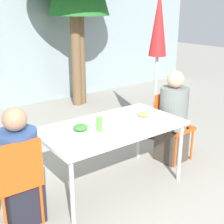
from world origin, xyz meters
TOP-DOWN VIEW (x-y plane):
  - ground_plane at (0.00, 0.00)m, footprint 24.00×24.00m
  - dining_table at (0.00, 0.00)m, footprint 1.55×0.84m
  - chair_left at (-1.08, -0.03)m, footprint 0.42×0.42m
  - person_left at (-1.02, 0.05)m, footprint 0.37×0.37m
  - chair_right at (1.07, 0.13)m, footprint 0.42×0.42m
  - person_right at (1.02, 0.05)m, footprint 0.36×0.36m
  - closed_umbrella at (1.43, 0.80)m, footprint 0.36×0.36m
  - plate_0 at (-0.36, 0.05)m, footprint 0.28×0.28m
  - plate_1 at (0.44, -0.02)m, footprint 0.25×0.25m
  - bottle at (-0.20, -0.05)m, footprint 0.06×0.06m
  - drinking_cup at (0.08, 0.12)m, footprint 0.07×0.07m
  - salad_bowl at (0.26, 0.21)m, footprint 0.16×0.16m

SIDE VIEW (x-z plane):
  - ground_plane at x=0.00m, z-range 0.00..0.00m
  - chair_left at x=-1.08m, z-range 0.08..0.97m
  - chair_right at x=1.07m, z-range 0.08..0.97m
  - person_left at x=-1.02m, z-range -0.04..1.10m
  - person_right at x=1.02m, z-range -0.04..1.18m
  - dining_table at x=0.00m, z-range 0.32..1.07m
  - plate_1 at x=0.44m, z-range 0.74..0.81m
  - salad_bowl at x=0.26m, z-range 0.75..0.81m
  - plate_0 at x=-0.36m, z-range 0.74..0.82m
  - drinking_cup at x=0.08m, z-range 0.75..0.86m
  - bottle at x=-0.20m, z-range 0.75..0.93m
  - closed_umbrella at x=1.43m, z-range 0.45..2.67m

